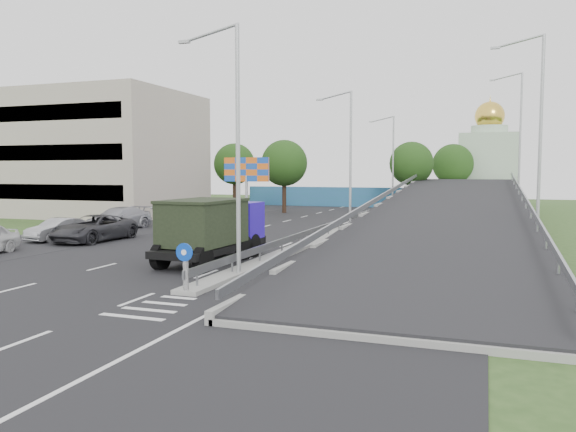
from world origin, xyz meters
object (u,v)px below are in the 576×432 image
at_px(lamp_post_far, 391,158).
at_px(parked_car_d, 118,219).
at_px(sign_bollard, 185,267).
at_px(lamp_post_mid, 348,152).
at_px(billboard, 246,173).
at_px(parked_car_c, 94,228).
at_px(lamp_post_near, 234,135).
at_px(church, 488,164).
at_px(dump_truck, 213,227).
at_px(parked_car_b, 59,229).

bearing_deg(lamp_post_far, parked_car_d, -121.89).
bearing_deg(parked_car_d, lamp_post_far, 64.41).
height_order(sign_bollard, lamp_post_mid, lamp_post_mid).
relative_size(billboard, parked_car_c, 0.93).
bearing_deg(lamp_post_far, parked_car_c, -112.22).
xyz_separation_m(lamp_post_near, church, (9.89, 54.00, -0.50)).
xyz_separation_m(lamp_post_near, dump_truck, (-2.55, 3.03, -4.11)).
bearing_deg(lamp_post_far, sign_bollard, -90.14).
bearing_deg(dump_truck, parked_car_c, 159.13).
distance_m(lamp_post_near, parked_car_c, 16.08).
distance_m(church, parked_car_c, 51.91).
bearing_deg(church, parked_car_b, -118.61).
bearing_deg(sign_bollard, parked_car_b, 144.15).
bearing_deg(billboard, lamp_post_near, -67.51).
distance_m(parked_car_b, parked_car_d, 6.81).
bearing_deg(parked_car_b, lamp_post_mid, 46.31).
xyz_separation_m(lamp_post_far, church, (9.89, 14.00, -0.50)).
height_order(lamp_post_mid, lamp_post_far, same).
distance_m(parked_car_b, parked_car_c, 2.41).
distance_m(lamp_post_far, parked_car_d, 30.87).
xyz_separation_m(church, parked_car_c, (-23.08, -46.28, -4.49)).
distance_m(lamp_post_near, dump_truck, 5.71).
relative_size(sign_bollard, church, 0.12).
height_order(church, parked_car_c, church).
relative_size(church, parked_car_c, 2.34).
xyz_separation_m(lamp_post_mid, parked_car_b, (-15.56, -12.66, -5.10)).
bearing_deg(parked_car_c, parked_car_b, -168.90).
relative_size(sign_bollard, lamp_post_far, 0.17).
bearing_deg(parked_car_c, billboard, 76.00).
bearing_deg(lamp_post_mid, lamp_post_near, -90.00).
bearing_deg(lamp_post_near, parked_car_b, 154.75).
height_order(lamp_post_mid, parked_car_c, lamp_post_mid).
relative_size(lamp_post_far, parked_car_d, 1.75).
bearing_deg(lamp_post_mid, parked_car_c, -137.05).
height_order(parked_car_b, parked_car_d, parked_car_d).
bearing_deg(parked_car_d, parked_car_c, -59.30).
xyz_separation_m(dump_truck, parked_car_c, (-10.63, 4.69, -0.87)).
relative_size(parked_car_c, parked_car_d, 1.03).
distance_m(lamp_post_near, parked_car_d, 21.99).
relative_size(lamp_post_far, billboard, 1.83).
relative_size(dump_truck, parked_car_c, 1.20).
relative_size(lamp_post_near, parked_car_c, 1.71).
xyz_separation_m(lamp_post_mid, church, (9.89, 34.00, -0.50)).
bearing_deg(parked_car_c, dump_truck, -21.86).
xyz_separation_m(sign_bollard, lamp_post_far, (0.11, 43.83, 4.77)).
bearing_deg(parked_car_b, sign_bollard, -28.67).
bearing_deg(lamp_post_near, parked_car_d, 138.72).
bearing_deg(parked_car_d, church, 63.20).
relative_size(dump_truck, parked_car_b, 1.65).
bearing_deg(billboard, sign_bollard, -70.79).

